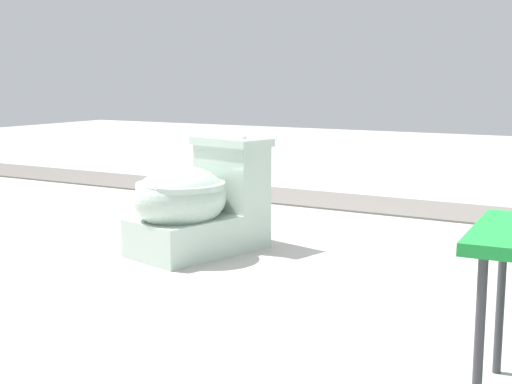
# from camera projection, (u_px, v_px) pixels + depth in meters

# --- Properties ---
(ground_plane) EXTENTS (14.00, 14.00, 0.00)m
(ground_plane) POSITION_uv_depth(u_px,v_px,m) (203.00, 235.00, 3.57)
(ground_plane) COLOR #A8A59E
(gravel_strip) EXTENTS (0.56, 8.00, 0.01)m
(gravel_strip) POSITION_uv_depth(u_px,v_px,m) (382.00, 205.00, 4.36)
(gravel_strip) COLOR #605B56
(gravel_strip) RESTS_ON ground
(toilet) EXTENTS (0.70, 0.52, 0.52)m
(toilet) POSITION_uv_depth(u_px,v_px,m) (197.00, 204.00, 3.19)
(toilet) COLOR #B2C6B7
(toilet) RESTS_ON ground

